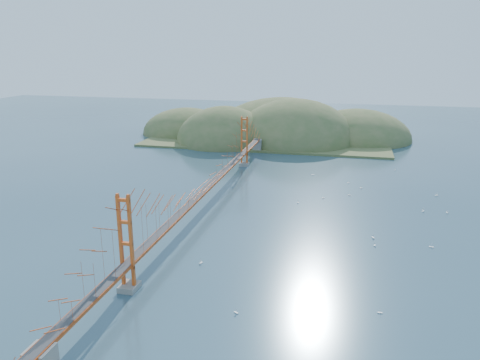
% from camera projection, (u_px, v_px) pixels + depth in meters
% --- Properties ---
extents(ground, '(320.00, 320.00, 0.00)m').
position_uv_depth(ground, '(206.00, 206.00, 82.44)').
color(ground, '#2B4757').
rests_on(ground, ground).
extents(bridge, '(2.20, 94.40, 12.00)m').
position_uv_depth(bridge, '(206.00, 168.00, 80.66)').
color(bridge, gray).
rests_on(bridge, ground).
extents(far_headlands, '(84.00, 58.00, 25.00)m').
position_uv_depth(far_headlands, '(279.00, 136.00, 145.98)').
color(far_headlands, olive).
rests_on(far_headlands, ground).
extents(sailboat_8, '(0.62, 0.62, 0.66)m').
position_uv_depth(sailboat_8, '(361.00, 188.00, 92.81)').
color(sailboat_8, white).
rests_on(sailboat_8, ground).
extents(sailboat_4, '(0.61, 0.61, 0.68)m').
position_uv_depth(sailboat_4, '(423.00, 211.00, 79.89)').
color(sailboat_4, white).
rests_on(sailboat_4, ground).
extents(sailboat_5, '(0.47, 0.53, 0.60)m').
position_uv_depth(sailboat_5, '(447.00, 212.00, 79.19)').
color(sailboat_5, white).
rests_on(sailboat_5, ground).
extents(sailboat_16, '(0.52, 0.49, 0.59)m').
position_uv_depth(sailboat_16, '(348.00, 182.00, 96.45)').
color(sailboat_16, white).
rests_on(sailboat_16, ground).
extents(sailboat_2, '(0.64, 0.55, 0.73)m').
position_uv_depth(sailboat_2, '(431.00, 246.00, 65.70)').
color(sailboat_2, white).
rests_on(sailboat_2, ground).
extents(sailboat_12, '(0.58, 0.53, 0.65)m').
position_uv_depth(sailboat_12, '(313.00, 174.00, 102.32)').
color(sailboat_12, white).
rests_on(sailboat_12, ground).
extents(sailboat_15, '(0.45, 0.49, 0.56)m').
position_uv_depth(sailboat_15, '(395.00, 170.00, 106.24)').
color(sailboat_15, white).
rests_on(sailboat_15, ground).
extents(sailboat_17, '(0.65, 0.65, 0.73)m').
position_uv_depth(sailboat_17, '(437.00, 195.00, 88.32)').
color(sailboat_17, white).
rests_on(sailboat_17, ground).
extents(sailboat_1, '(0.64, 0.64, 0.70)m').
position_uv_depth(sailboat_1, '(373.00, 237.00, 68.89)').
color(sailboat_1, white).
rests_on(sailboat_1, ground).
extents(sailboat_6, '(0.61, 0.61, 0.65)m').
position_uv_depth(sailboat_6, '(236.00, 312.00, 49.57)').
color(sailboat_6, white).
rests_on(sailboat_6, ground).
extents(sailboat_3, '(0.53, 0.52, 0.60)m').
position_uv_depth(sailboat_3, '(323.00, 198.00, 86.75)').
color(sailboat_3, white).
rests_on(sailboat_3, ground).
extents(sailboat_13, '(0.54, 0.46, 0.62)m').
position_uv_depth(sailboat_13, '(380.00, 312.00, 49.56)').
color(sailboat_13, white).
rests_on(sailboat_13, ground).
extents(sailboat_10, '(0.55, 0.61, 0.68)m').
position_uv_depth(sailboat_10, '(201.00, 262.00, 60.88)').
color(sailboat_10, white).
rests_on(sailboat_10, ground).
extents(sailboat_0, '(0.47, 0.53, 0.60)m').
position_uv_depth(sailboat_0, '(298.00, 202.00, 84.31)').
color(sailboat_0, white).
rests_on(sailboat_0, ground).
extents(sailboat_7, '(0.58, 0.55, 0.65)m').
position_uv_depth(sailboat_7, '(349.00, 195.00, 88.48)').
color(sailboat_7, white).
rests_on(sailboat_7, ground).
extents(sailboat_14, '(0.51, 0.52, 0.58)m').
position_uv_depth(sailboat_14, '(375.00, 245.00, 66.23)').
color(sailboat_14, white).
rests_on(sailboat_14, ground).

